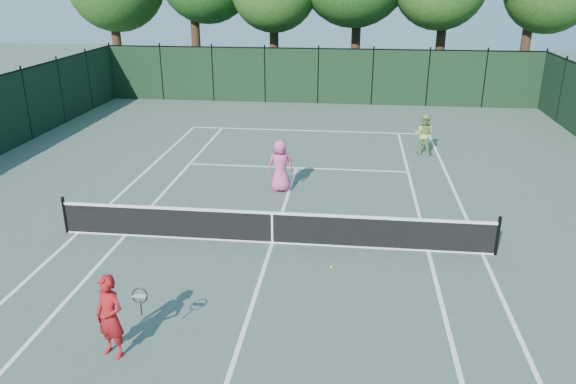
# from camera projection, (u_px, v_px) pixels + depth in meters

# --- Properties ---
(ground) EXTENTS (90.00, 90.00, 0.00)m
(ground) POSITION_uv_depth(u_px,v_px,m) (272.00, 243.00, 15.08)
(ground) COLOR #45544A
(ground) RESTS_ON ground
(sideline_doubles_left) EXTENTS (0.10, 23.77, 0.01)m
(sideline_doubles_left) POSITION_uv_depth(u_px,v_px,m) (78.00, 233.00, 15.68)
(sideline_doubles_left) COLOR white
(sideline_doubles_left) RESTS_ON ground
(sideline_doubles_right) EXTENTS (0.10, 23.77, 0.01)m
(sideline_doubles_right) POSITION_uv_depth(u_px,v_px,m) (482.00, 254.00, 14.48)
(sideline_doubles_right) COLOR white
(sideline_doubles_right) RESTS_ON ground
(sideline_singles_left) EXTENTS (0.10, 23.77, 0.01)m
(sideline_singles_left) POSITION_uv_depth(u_px,v_px,m) (125.00, 235.00, 15.53)
(sideline_singles_left) COLOR white
(sideline_singles_left) RESTS_ON ground
(sideline_singles_right) EXTENTS (0.10, 23.77, 0.01)m
(sideline_singles_right) POSITION_uv_depth(u_px,v_px,m) (428.00, 251.00, 14.63)
(sideline_singles_right) COLOR white
(sideline_singles_right) RESTS_ON ground
(baseline_far) EXTENTS (10.97, 0.10, 0.01)m
(baseline_far) POSITION_uv_depth(u_px,v_px,m) (309.00, 131.00, 26.10)
(baseline_far) COLOR white
(baseline_far) RESTS_ON ground
(service_line_far) EXTENTS (8.23, 0.10, 0.01)m
(service_line_far) POSITION_uv_depth(u_px,v_px,m) (297.00, 168.00, 21.01)
(service_line_far) COLOR white
(service_line_far) RESTS_ON ground
(center_service_line) EXTENTS (0.10, 12.80, 0.01)m
(center_service_line) POSITION_uv_depth(u_px,v_px,m) (272.00, 243.00, 15.08)
(center_service_line) COLOR white
(center_service_line) RESTS_ON ground
(tennis_net) EXTENTS (11.69, 0.09, 1.06)m
(tennis_net) POSITION_uv_depth(u_px,v_px,m) (272.00, 227.00, 14.91)
(tennis_net) COLOR black
(tennis_net) RESTS_ON ground
(fence_far) EXTENTS (24.00, 0.05, 3.00)m
(fence_far) POSITION_uv_depth(u_px,v_px,m) (318.00, 77.00, 31.23)
(fence_far) COLOR black
(fence_far) RESTS_ON ground
(coach) EXTENTS (1.05, 0.59, 1.66)m
(coach) POSITION_uv_depth(u_px,v_px,m) (110.00, 317.00, 10.33)
(coach) COLOR #A21218
(coach) RESTS_ON ground
(player_pink) EXTENTS (0.96, 0.73, 1.75)m
(player_pink) POSITION_uv_depth(u_px,v_px,m) (280.00, 166.00, 18.47)
(player_pink) COLOR #D94C84
(player_pink) RESTS_ON ground
(player_green) EXTENTS (0.96, 0.86, 1.63)m
(player_green) POSITION_uv_depth(u_px,v_px,m) (424.00, 134.00, 22.40)
(player_green) COLOR #90B058
(player_green) RESTS_ON ground
(loose_ball_midcourt) EXTENTS (0.07, 0.07, 0.07)m
(loose_ball_midcourt) POSITION_uv_depth(u_px,v_px,m) (331.00, 267.00, 13.76)
(loose_ball_midcourt) COLOR #C8E52E
(loose_ball_midcourt) RESTS_ON ground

